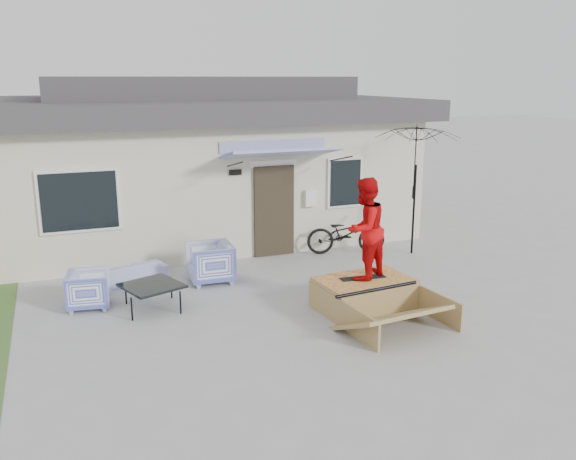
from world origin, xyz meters
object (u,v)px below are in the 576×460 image
object	(u,v)px
loveseat	(130,269)
skater	(364,227)
armchair_right	(210,261)
skate_ramp	(364,294)
patio_umbrella	(415,180)
armchair_left	(89,288)
skateboard	(363,277)
bicycle	(346,229)
coffee_table	(152,297)

from	to	relation	value
loveseat	skater	distance (m)	4.89
armchair_right	skate_ramp	world-z (taller)	armchair_right
armchair_right	patio_umbrella	bearing A→B (deg)	95.27
armchair_left	skater	bearing A→B (deg)	-102.59
armchair_left	skate_ramp	size ratio (longest dim) A/B	0.34
armchair_left	skate_ramp	bearing A→B (deg)	-103.15
armchair_right	skate_ramp	distance (m)	3.28
patio_umbrella	skater	xyz separation A→B (m)	(-2.73, -2.63, -0.25)
skate_ramp	skateboard	distance (m)	0.30
bicycle	skater	distance (m)	3.55
patio_umbrella	skate_ramp	size ratio (longest dim) A/B	1.01
armchair_right	bicycle	distance (m)	3.57
skate_ramp	skater	xyz separation A→B (m)	(-0.01, 0.05, 1.22)
coffee_table	patio_umbrella	bearing A→B (deg)	12.02
armchair_left	armchair_right	bearing A→B (deg)	-67.55
skateboard	coffee_table	bearing A→B (deg)	164.69
armchair_left	bicycle	size ratio (longest dim) A/B	0.40
armchair_left	bicycle	distance (m)	6.02
armchair_right	skateboard	world-z (taller)	armchair_right
armchair_right	coffee_table	xyz separation A→B (m)	(-1.33, -1.07, -0.21)
loveseat	coffee_table	world-z (taller)	loveseat
armchair_left	bicycle	bearing A→B (deg)	-67.80
armchair_right	bicycle	size ratio (longest dim) A/B	0.48
patio_umbrella	coffee_table	bearing A→B (deg)	-167.98
armchair_right	skateboard	bearing A→B (deg)	45.12
armchair_right	skater	distance (m)	3.40
armchair_left	skateboard	distance (m)	4.92
loveseat	armchair_right	world-z (taller)	armchair_right
armchair_left	patio_umbrella	size ratio (longest dim) A/B	0.34
bicycle	patio_umbrella	xyz separation A→B (m)	(1.46, -0.56, 1.16)
skate_ramp	skateboard	size ratio (longest dim) A/B	2.60
loveseat	skate_ramp	distance (m)	4.78
loveseat	coffee_table	xyz separation A→B (m)	(0.19, -1.63, -0.05)
skateboard	patio_umbrella	bearing A→B (deg)	48.74
armchair_right	patio_umbrella	distance (m)	5.11
bicycle	patio_umbrella	distance (m)	1.94
skater	armchair_left	bearing A→B (deg)	-49.60
loveseat	bicycle	size ratio (longest dim) A/B	0.78
armchair_right	patio_umbrella	world-z (taller)	patio_umbrella
loveseat	skateboard	world-z (taller)	skateboard
loveseat	coffee_table	distance (m)	1.65
skateboard	skater	size ratio (longest dim) A/B	0.46
coffee_table	skate_ramp	xyz separation A→B (m)	(3.54, -1.35, 0.04)
loveseat	bicycle	distance (m)	5.01
loveseat	skate_ramp	world-z (taller)	loveseat
armchair_right	skater	xyz separation A→B (m)	(2.20, -2.37, 1.05)
skater	loveseat	bearing A→B (deg)	-66.43
bicycle	skateboard	size ratio (longest dim) A/B	2.21
patio_umbrella	skater	distance (m)	3.80
loveseat	patio_umbrella	world-z (taller)	patio_umbrella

